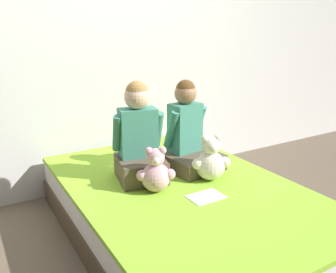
{
  "coord_description": "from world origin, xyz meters",
  "views": [
    {
      "loc": [
        -1.14,
        -1.73,
        1.33
      ],
      "look_at": [
        0.0,
        0.18,
        0.65
      ],
      "focal_mm": 38.0,
      "sensor_mm": 36.0,
      "label": 1
    }
  ],
  "objects_px": {
    "child_on_left": "(139,139)",
    "teddy_bear_held_by_left_child": "(156,173)",
    "bed": "(182,211)",
    "teddy_bear_held_by_right_child": "(211,161)",
    "child_on_right": "(187,136)",
    "sign_card": "(206,197)"
  },
  "relations": [
    {
      "from": "child_on_left",
      "to": "teddy_bear_held_by_left_child",
      "type": "relative_size",
      "value": 2.27
    },
    {
      "from": "bed",
      "to": "teddy_bear_held_by_right_child",
      "type": "height_order",
      "value": "teddy_bear_held_by_right_child"
    },
    {
      "from": "child_on_left",
      "to": "teddy_bear_held_by_left_child",
      "type": "bearing_deg",
      "value": -80.31
    },
    {
      "from": "child_on_right",
      "to": "sign_card",
      "type": "relative_size",
      "value": 2.97
    },
    {
      "from": "child_on_right",
      "to": "teddy_bear_held_by_right_child",
      "type": "bearing_deg",
      "value": -96.56
    },
    {
      "from": "bed",
      "to": "child_on_right",
      "type": "distance_m",
      "value": 0.53
    },
    {
      "from": "child_on_right",
      "to": "sign_card",
      "type": "distance_m",
      "value": 0.55
    },
    {
      "from": "teddy_bear_held_by_left_child",
      "to": "teddy_bear_held_by_right_child",
      "type": "relative_size",
      "value": 0.93
    },
    {
      "from": "bed",
      "to": "child_on_left",
      "type": "distance_m",
      "value": 0.55
    },
    {
      "from": "teddy_bear_held_by_left_child",
      "to": "sign_card",
      "type": "bearing_deg",
      "value": -22.74
    },
    {
      "from": "teddy_bear_held_by_right_child",
      "to": "sign_card",
      "type": "height_order",
      "value": "teddy_bear_held_by_right_child"
    },
    {
      "from": "sign_card",
      "to": "teddy_bear_held_by_left_child",
      "type": "bearing_deg",
      "value": 133.0
    },
    {
      "from": "child_on_right",
      "to": "teddy_bear_held_by_right_child",
      "type": "distance_m",
      "value": 0.29
    },
    {
      "from": "teddy_bear_held_by_right_child",
      "to": "bed",
      "type": "bearing_deg",
      "value": -161.94
    },
    {
      "from": "child_on_left",
      "to": "child_on_right",
      "type": "distance_m",
      "value": 0.38
    },
    {
      "from": "teddy_bear_held_by_right_child",
      "to": "sign_card",
      "type": "distance_m",
      "value": 0.29
    },
    {
      "from": "child_on_right",
      "to": "teddy_bear_held_by_left_child",
      "type": "height_order",
      "value": "child_on_right"
    },
    {
      "from": "bed",
      "to": "teddy_bear_held_by_left_child",
      "type": "distance_m",
      "value": 0.35
    },
    {
      "from": "child_on_left",
      "to": "bed",
      "type": "bearing_deg",
      "value": -44.42
    },
    {
      "from": "bed",
      "to": "teddy_bear_held_by_right_child",
      "type": "relative_size",
      "value": 6.47
    },
    {
      "from": "child_on_left",
      "to": "sign_card",
      "type": "bearing_deg",
      "value": -54.7
    },
    {
      "from": "teddy_bear_held_by_left_child",
      "to": "teddy_bear_held_by_right_child",
      "type": "bearing_deg",
      "value": 19.66
    }
  ]
}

